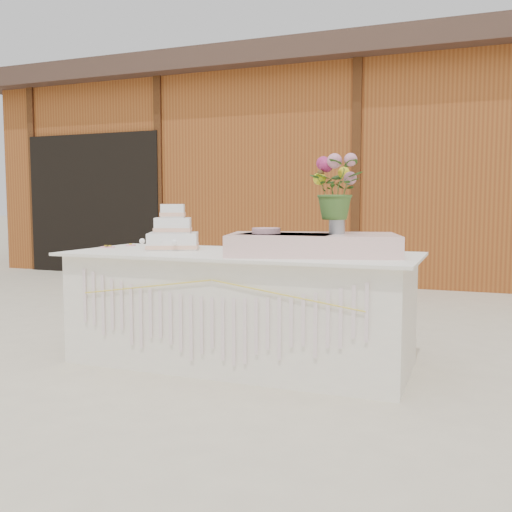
{
  "coord_description": "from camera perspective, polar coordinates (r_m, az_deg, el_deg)",
  "views": [
    {
      "loc": [
        1.5,
        -3.59,
        1.1
      ],
      "look_at": [
        0.0,
        0.3,
        0.72
      ],
      "focal_mm": 40.0,
      "sensor_mm": 36.0,
      "label": 1
    }
  ],
  "objects": [
    {
      "name": "flower_vase",
      "position": [
        3.73,
        8.1,
        3.28
      ],
      "size": [
        0.1,
        0.1,
        0.14
      ],
      "primitive_type": "cylinder",
      "color": "#A7A7AB",
      "rests_on": "satin_runner"
    },
    {
      "name": "wedding_cake",
      "position": [
        4.23,
        -8.29,
        2.2
      ],
      "size": [
        0.48,
        0.48,
        0.33
      ],
      "rotation": [
        0.0,
        0.0,
        0.43
      ],
      "color": "white",
      "rests_on": "cake_table"
    },
    {
      "name": "bouquet",
      "position": [
        3.73,
        8.15,
        7.3
      ],
      "size": [
        0.36,
        0.32,
        0.38
      ],
      "primitive_type": "imported",
      "rotation": [
        0.0,
        0.0,
        0.08
      ],
      "color": "#3D6528",
      "rests_on": "flower_vase"
    },
    {
      "name": "pink_cake_stand",
      "position": [
        3.76,
        1.03,
        1.66
      ],
      "size": [
        0.24,
        0.24,
        0.17
      ],
      "color": "white",
      "rests_on": "cake_table"
    },
    {
      "name": "barn",
      "position": [
        9.72,
        12.25,
        8.5
      ],
      "size": [
        12.6,
        4.6,
        3.3
      ],
      "color": "brown",
      "rests_on": "ground"
    },
    {
      "name": "satin_runner",
      "position": [
        3.74,
        5.69,
        1.17
      ],
      "size": [
        1.21,
        0.88,
        0.14
      ],
      "primitive_type": "cube",
      "rotation": [
        0.0,
        0.0,
        0.26
      ],
      "color": "beige",
      "rests_on": "cake_table"
    },
    {
      "name": "loose_flowers",
      "position": [
        4.47,
        -13.75,
        0.96
      ],
      "size": [
        0.29,
        0.42,
        0.02
      ],
      "primitive_type": null,
      "rotation": [
        0.0,
        0.0,
        -0.38
      ],
      "color": "pink",
      "rests_on": "cake_table"
    },
    {
      "name": "ground",
      "position": [
        4.04,
        -1.56,
        -10.59
      ],
      "size": [
        80.0,
        80.0,
        0.0
      ],
      "primitive_type": "plane",
      "color": "beige",
      "rests_on": "ground"
    },
    {
      "name": "cake_table",
      "position": [
        3.95,
        -1.6,
        -5.19
      ],
      "size": [
        2.4,
        1.0,
        0.77
      ],
      "color": "white",
      "rests_on": "ground"
    }
  ]
}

